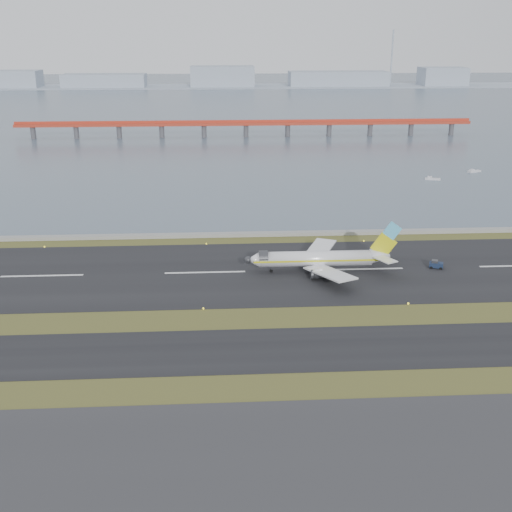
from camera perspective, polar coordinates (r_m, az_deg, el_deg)
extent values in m
plane|color=#344017|center=(132.70, -4.76, -6.07)|extent=(1000.00, 1000.00, 0.00)
cube|color=black|center=(121.94, -4.87, -8.45)|extent=(1000.00, 18.00, 0.10)
cube|color=black|center=(160.33, -4.55, -1.48)|extent=(1000.00, 45.00, 0.10)
cube|color=gray|center=(188.56, -4.41, 1.87)|extent=(1000.00, 2.50, 1.00)
cube|color=#434E5F|center=(582.76, -3.85, 13.60)|extent=(1400.00, 800.00, 1.30)
cube|color=#AE311D|center=(373.58, -0.90, 11.67)|extent=(260.00, 5.00, 1.60)
cube|color=#AE311D|center=(373.39, -0.90, 11.90)|extent=(260.00, 0.40, 1.40)
cylinder|color=#4C4C51|center=(382.29, -15.67, 10.47)|extent=(2.80, 2.80, 7.00)
cylinder|color=#4C4C51|center=(374.20, -0.89, 10.99)|extent=(2.80, 2.80, 7.00)
cylinder|color=#4C4C51|center=(390.31, 13.59, 10.81)|extent=(2.80, 2.80, 7.00)
cube|color=#99A5B5|center=(742.17, -3.80, 14.80)|extent=(1400.00, 80.00, 1.00)
cube|color=#99A5B5|center=(774.58, -20.87, 14.49)|extent=(60.00, 35.00, 18.00)
cube|color=#99A5B5|center=(751.93, -13.31, 14.94)|extent=(90.00, 35.00, 14.00)
cube|color=#99A5B5|center=(741.43, -3.01, 15.67)|extent=(70.00, 35.00, 22.00)
cube|color=#99A5B5|center=(753.98, 7.29, 15.37)|extent=(110.00, 35.00, 16.00)
cube|color=#99A5B5|center=(784.45, 16.26, 15.08)|extent=(50.00, 35.00, 20.00)
cylinder|color=#99A5B5|center=(766.01, 11.98, 16.83)|extent=(1.80, 1.80, 60.00)
cylinder|color=white|center=(160.01, 5.30, -0.23)|extent=(28.00, 3.80, 3.80)
cone|color=white|center=(158.46, -0.28, -0.34)|extent=(3.20, 3.80, 3.80)
cone|color=white|center=(163.09, 10.94, -0.01)|extent=(5.00, 3.80, 3.80)
cube|color=yellow|center=(158.22, 5.40, -0.46)|extent=(31.00, 0.06, 0.45)
cube|color=yellow|center=(161.80, 5.20, 0.00)|extent=(31.00, 0.06, 0.45)
cube|color=white|center=(152.72, 6.58, -1.52)|extent=(11.31, 15.89, 1.66)
cube|color=white|center=(168.51, 5.61, 0.52)|extent=(11.31, 15.89, 1.66)
cylinder|color=#313135|center=(155.17, 5.79, -1.62)|extent=(4.20, 2.10, 2.10)
cylinder|color=#313135|center=(166.31, 5.15, -0.15)|extent=(4.20, 2.10, 2.10)
cube|color=yellow|center=(162.38, 11.28, 0.96)|extent=(6.80, 0.35, 6.85)
cube|color=#53BEEB|center=(161.77, 12.02, 2.21)|extent=(4.85, 0.37, 4.90)
cube|color=white|center=(159.54, 11.38, -0.29)|extent=(5.64, 6.80, 0.22)
cube|color=white|center=(166.49, 10.74, 0.58)|extent=(5.64, 6.80, 0.22)
cylinder|color=black|center=(159.80, 1.37, -1.34)|extent=(0.80, 0.28, 0.80)
cylinder|color=black|center=(158.65, 5.95, -1.56)|extent=(1.00, 0.38, 1.00)
cylinder|color=black|center=(163.83, 5.65, -0.86)|extent=(1.00, 0.38, 1.00)
cube|color=#15213A|center=(168.75, 15.72, -0.76)|extent=(3.81, 2.90, 1.26)
cube|color=#313135|center=(168.47, 15.61, -0.48)|extent=(1.91, 1.98, 0.74)
cylinder|color=black|center=(168.14, 15.31, -1.01)|extent=(0.80, 0.54, 0.74)
cylinder|color=black|center=(169.73, 15.32, -0.82)|extent=(0.80, 0.54, 0.74)
cylinder|color=black|center=(168.17, 16.10, -1.08)|extent=(0.80, 0.54, 0.74)
cylinder|color=black|center=(169.76, 16.10, -0.89)|extent=(0.80, 0.54, 0.74)
cube|color=silver|center=(272.16, 15.44, 6.61)|extent=(6.25, 3.53, 0.77)
cube|color=silver|center=(271.98, 15.18, 6.77)|extent=(2.03, 1.80, 0.77)
cube|color=silver|center=(292.70, 18.82, 7.13)|extent=(6.40, 4.10, 0.79)
cube|color=silver|center=(291.66, 18.65, 7.25)|extent=(2.15, 1.96, 0.79)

